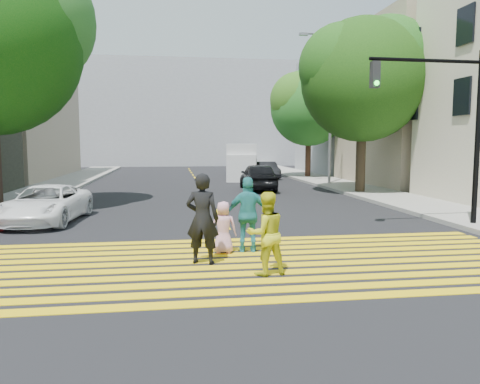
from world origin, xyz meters
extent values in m
plane|color=black|center=(0.00, 0.00, 0.00)|extent=(120.00, 120.00, 0.00)
cube|color=gray|center=(-8.50, 22.00, 0.07)|extent=(3.00, 40.00, 0.15)
cube|color=gray|center=(8.50, 15.00, 0.07)|extent=(3.00, 60.00, 0.15)
cube|color=yellow|center=(0.00, -1.20, 0.01)|extent=(13.40, 0.35, 0.01)
cube|color=yellow|center=(0.00, -0.65, 0.01)|extent=(13.40, 0.35, 0.01)
cube|color=yellow|center=(0.00, -0.10, 0.01)|extent=(13.40, 0.35, 0.01)
cube|color=yellow|center=(0.00, 0.45, 0.01)|extent=(13.40, 0.35, 0.01)
cube|color=yellow|center=(0.00, 1.00, 0.01)|extent=(13.40, 0.35, 0.01)
cube|color=yellow|center=(0.00, 1.55, 0.01)|extent=(13.40, 0.35, 0.01)
cube|color=yellow|center=(0.00, 2.10, 0.01)|extent=(13.40, 0.35, 0.01)
cube|color=yellow|center=(0.00, 2.65, 0.01)|extent=(13.40, 0.35, 0.01)
cube|color=yellow|center=(0.00, 3.20, 0.01)|extent=(13.40, 0.35, 0.01)
cube|color=yellow|center=(0.00, 3.75, 0.01)|extent=(13.40, 0.35, 0.01)
cube|color=yellow|center=(0.00, 6.00, 0.01)|extent=(0.12, 1.40, 0.01)
cube|color=yellow|center=(0.00, 9.00, 0.01)|extent=(0.12, 1.40, 0.01)
cube|color=yellow|center=(0.00, 12.00, 0.01)|extent=(0.12, 1.40, 0.01)
cube|color=yellow|center=(0.00, 15.00, 0.01)|extent=(0.12, 1.40, 0.01)
cube|color=yellow|center=(0.00, 18.00, 0.01)|extent=(0.12, 1.40, 0.01)
cube|color=yellow|center=(0.00, 21.00, 0.01)|extent=(0.12, 1.40, 0.01)
cube|color=yellow|center=(0.00, 24.00, 0.01)|extent=(0.12, 1.40, 0.01)
cube|color=yellow|center=(0.00, 27.00, 0.01)|extent=(0.12, 1.40, 0.01)
cube|color=yellow|center=(0.00, 30.00, 0.01)|extent=(0.12, 1.40, 0.01)
cube|color=yellow|center=(0.00, 33.00, 0.01)|extent=(0.12, 1.40, 0.01)
cube|color=yellow|center=(0.00, 36.00, 0.01)|extent=(0.12, 1.40, 0.01)
cube|color=yellow|center=(0.00, 39.00, 0.01)|extent=(0.12, 1.40, 0.01)
cube|color=tan|center=(15.00, 19.00, 5.00)|extent=(10.00, 10.00, 10.00)
cube|color=gray|center=(15.00, 30.00, 5.00)|extent=(10.00, 10.00, 10.00)
cube|color=gray|center=(0.00, 48.00, 6.00)|extent=(30.00, 8.00, 12.00)
sphere|color=#255F1E|center=(-7.20, 11.19, 7.41)|extent=(6.23, 6.23, 5.20)
cylinder|color=#362C1D|center=(7.90, 14.21, 1.65)|extent=(0.56, 0.56, 3.30)
sphere|color=black|center=(7.90, 14.21, 5.79)|extent=(7.18, 7.18, 6.22)
sphere|color=black|center=(9.18, 14.33, 6.72)|extent=(5.39, 5.39, 4.66)
sphere|color=#15380F|center=(6.79, 14.18, 6.41)|extent=(5.03, 5.03, 4.35)
cylinder|color=#3F2716|center=(8.34, 25.10, 1.48)|extent=(0.45, 0.45, 2.96)
sphere|color=#186318|center=(8.34, 25.10, 5.21)|extent=(6.15, 6.15, 5.64)
sphere|color=#1E6115|center=(9.44, 25.49, 6.06)|extent=(4.61, 4.61, 4.23)
sphere|color=#295A17|center=(7.38, 24.82, 5.78)|extent=(4.30, 4.30, 3.95)
imported|color=black|center=(-1.06, 1.40, 1.00)|extent=(0.83, 0.66, 2.00)
imported|color=gold|center=(0.14, 0.36, 0.84)|extent=(0.92, 0.78, 1.68)
imported|color=pink|center=(-0.50, 2.29, 0.63)|extent=(0.69, 0.53, 1.26)
imported|color=teal|center=(0.11, 2.34, 0.91)|extent=(1.12, 0.59, 1.83)
imported|color=white|center=(-5.86, 7.50, 0.62)|extent=(2.49, 4.63, 1.23)
imported|color=black|center=(3.05, 16.87, 0.77)|extent=(2.11, 4.62, 1.54)
imported|color=gray|center=(3.69, 28.56, 0.60)|extent=(2.19, 4.29, 1.19)
imported|color=black|center=(5.30, 25.36, 0.62)|extent=(1.35, 3.77, 1.24)
cube|color=#BEBEBE|center=(3.34, 24.89, 1.28)|extent=(2.85, 5.38, 2.56)
cube|color=silver|center=(2.98, 22.67, 0.92)|extent=(2.12, 1.53, 1.84)
cylinder|color=black|center=(2.23, 23.21, 0.36)|extent=(0.37, 0.75, 0.72)
cylinder|color=#242424|center=(3.85, 22.94, 0.36)|extent=(0.37, 0.75, 0.72)
cylinder|color=black|center=(2.83, 26.84, 0.36)|extent=(0.37, 0.75, 0.72)
cylinder|color=black|center=(4.45, 26.58, 0.36)|extent=(0.37, 0.75, 0.72)
cylinder|color=black|center=(7.61, 4.56, 2.71)|extent=(0.17, 0.17, 5.42)
cylinder|color=black|center=(5.80, 4.50, 5.06)|extent=(3.62, 0.22, 0.11)
cube|color=#252527|center=(4.17, 4.45, 4.61)|extent=(0.24, 0.24, 0.76)
sphere|color=#1DDC28|center=(4.18, 4.33, 4.36)|extent=(0.15, 0.15, 0.14)
cylinder|color=gray|center=(8.02, 19.35, 4.70)|extent=(0.17, 0.17, 9.39)
cylinder|color=gray|center=(7.08, 19.36, 9.18)|extent=(1.88, 0.15, 0.13)
cube|color=gray|center=(6.25, 19.37, 9.13)|extent=(0.52, 0.24, 0.16)
camera|label=1|loc=(-1.70, -8.67, 2.65)|focal=35.00mm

